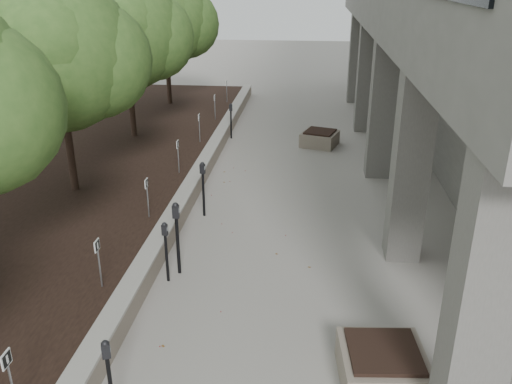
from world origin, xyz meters
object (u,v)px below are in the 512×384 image
at_px(parking_meter_3, 177,238).
at_px(parking_meter_4, 203,189).
at_px(parking_meter_2, 166,252).
at_px(crabapple_tree_4, 127,57).
at_px(crabapple_tree_5, 166,39).
at_px(parking_meter_1, 110,380).
at_px(crabapple_tree_3, 61,87).
at_px(planter_back, 320,138).
at_px(parking_meter_5, 231,121).
at_px(planter_front, 382,365).

xyz_separation_m(parking_meter_3, parking_meter_4, (-0.02, 2.78, -0.07)).
bearing_deg(parking_meter_3, parking_meter_2, -118.96).
xyz_separation_m(crabapple_tree_4, parking_meter_4, (3.55, -5.45, -2.40)).
height_order(crabapple_tree_5, parking_meter_4, crabapple_tree_5).
bearing_deg(crabapple_tree_4, parking_meter_1, -73.53).
bearing_deg(parking_meter_1, crabapple_tree_3, 95.00).
height_order(crabapple_tree_3, planter_back, crabapple_tree_3).
height_order(crabapple_tree_4, parking_meter_3, crabapple_tree_4).
distance_m(crabapple_tree_3, parking_meter_5, 7.52).
xyz_separation_m(crabapple_tree_5, parking_meter_2, (3.42, -13.56, -2.47)).
bearing_deg(crabapple_tree_3, parking_meter_5, 62.80).
distance_m(crabapple_tree_4, parking_meter_2, 9.54).
distance_m(crabapple_tree_3, crabapple_tree_5, 10.00).
bearing_deg(parking_meter_5, planter_back, -4.60).
distance_m(crabapple_tree_3, planter_front, 9.88).
relative_size(parking_meter_2, parking_meter_5, 0.98).
height_order(crabapple_tree_3, parking_meter_3, crabapple_tree_3).
distance_m(parking_meter_5, planter_front, 12.98).
distance_m(crabapple_tree_4, planter_back, 7.14).
bearing_deg(parking_meter_2, planter_back, 77.19).
distance_m(parking_meter_3, planter_front, 4.69).
distance_m(parking_meter_2, planter_front, 4.62).
distance_m(parking_meter_1, planter_back, 13.21).
relative_size(parking_meter_2, planter_back, 1.12).
relative_size(crabapple_tree_4, crabapple_tree_5, 1.00).
bearing_deg(crabapple_tree_3, parking_meter_1, -63.25).
xyz_separation_m(crabapple_tree_4, planter_front, (7.34, -10.99, -2.83)).
height_order(parking_meter_1, planter_back, parking_meter_1).
height_order(parking_meter_2, planter_back, parking_meter_2).
bearing_deg(parking_meter_2, crabapple_tree_4, 117.25).
bearing_deg(planter_back, parking_meter_1, -102.81).
xyz_separation_m(crabapple_tree_4, parking_meter_5, (3.25, 1.32, -2.46)).
distance_m(parking_meter_3, parking_meter_4, 2.79).
relative_size(crabapple_tree_4, parking_meter_1, 4.15).
bearing_deg(planter_back, parking_meter_3, -108.02).
xyz_separation_m(crabapple_tree_3, parking_meter_5, (3.25, 6.32, -2.46)).
bearing_deg(crabapple_tree_3, parking_meter_3, -42.16).
height_order(parking_meter_2, parking_meter_4, parking_meter_4).
height_order(parking_meter_1, parking_meter_5, parking_meter_5).
distance_m(crabapple_tree_5, parking_meter_4, 11.29).
xyz_separation_m(crabapple_tree_5, parking_meter_5, (3.25, -3.68, -2.46)).
bearing_deg(planter_back, crabapple_tree_5, 147.03).
xyz_separation_m(parking_meter_1, parking_meter_5, (-0.33, 13.42, 0.00)).
bearing_deg(parking_meter_3, crabapple_tree_5, 101.58).
distance_m(planter_front, planter_back, 11.80).
xyz_separation_m(crabapple_tree_5, parking_meter_3, (3.57, -13.23, -2.33)).
bearing_deg(planter_back, parking_meter_2, -108.29).
bearing_deg(parking_meter_2, parking_meter_3, 70.04).
bearing_deg(parking_meter_2, parking_meter_4, 93.09).
relative_size(parking_meter_4, planter_back, 1.25).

